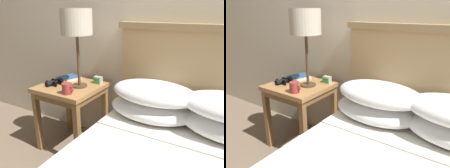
# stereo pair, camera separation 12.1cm
# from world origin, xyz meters

# --- Properties ---
(nightstand) EXTENTS (0.50, 0.48, 0.59)m
(nightstand) POSITION_xyz_m (-0.64, 0.67, 0.50)
(nightstand) COLOR #AD7A47
(nightstand) RESTS_ON ground_plane
(table_lamp) EXTENTS (0.25, 0.25, 0.62)m
(table_lamp) POSITION_xyz_m (-0.55, 0.68, 1.10)
(table_lamp) COLOR #4C3823
(table_lamp) RESTS_ON nightstand
(book_on_nightstand) EXTENTS (0.19, 0.22, 0.03)m
(book_on_nightstand) POSITION_xyz_m (-0.76, 0.79, 0.60)
(book_on_nightstand) COLOR silver
(book_on_nightstand) RESTS_ON nightstand
(binoculars_pair) EXTENTS (0.14, 0.16, 0.05)m
(binoculars_pair) POSITION_xyz_m (-0.77, 0.61, 0.61)
(binoculars_pair) COLOR black
(binoculars_pair) RESTS_ON nightstand
(coffee_mug) EXTENTS (0.10, 0.08, 0.08)m
(coffee_mug) POSITION_xyz_m (-0.53, 0.50, 0.63)
(coffee_mug) COLOR #993333
(coffee_mug) RESTS_ON nightstand
(alarm_clock) EXTENTS (0.07, 0.05, 0.06)m
(alarm_clock) POSITION_xyz_m (-0.46, 0.83, 0.62)
(alarm_clock) COLOR #B7B2A8
(alarm_clock) RESTS_ON nightstand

